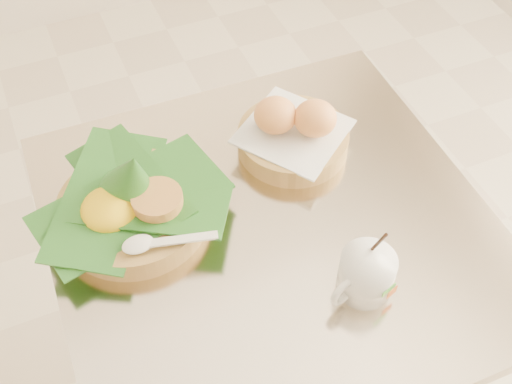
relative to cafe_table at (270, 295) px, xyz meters
name	(u,v)px	position (x,y,z in m)	size (l,w,h in m)	color
cafe_table	(270,295)	(0.00, 0.00, 0.00)	(0.72, 0.72, 0.75)	gray
rice_basket	(132,203)	(-0.20, 0.10, 0.26)	(0.30, 0.30, 0.15)	tan
bread_basket	(294,133)	(0.11, 0.15, 0.26)	(0.23, 0.23, 0.10)	tan
coffee_mug	(365,274)	(0.08, -0.16, 0.26)	(0.11, 0.09, 0.14)	white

